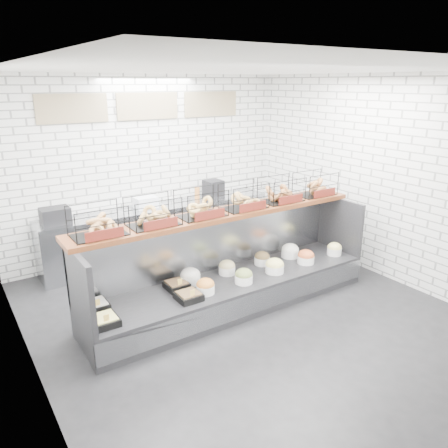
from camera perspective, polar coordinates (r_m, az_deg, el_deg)
ground at (r=5.78m, az=2.81°, el=-11.73°), size 5.50×5.50×0.00m
room_shell at (r=5.57m, az=-0.58°, el=9.68°), size 5.02×5.51×3.01m
display_case at (r=5.88m, az=0.92°, el=-7.56°), size 4.00×0.90×1.20m
bagel_shelf at (r=5.64m, az=-0.09°, el=2.77°), size 4.10×0.50×0.40m
prep_counter at (r=7.50m, az=-8.24°, el=-0.79°), size 4.00×0.60×1.20m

